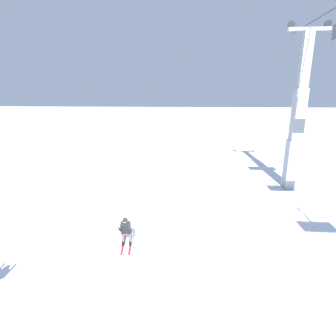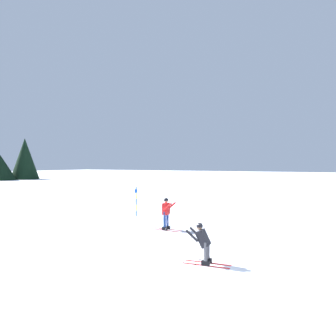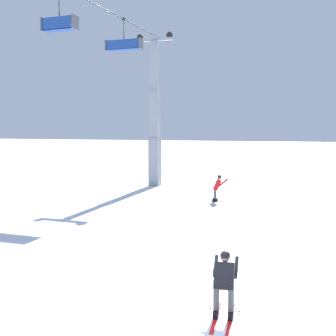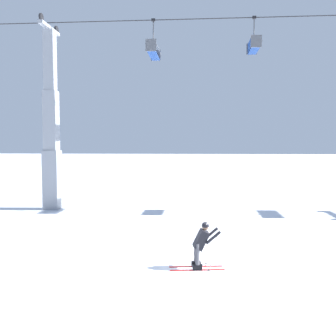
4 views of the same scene
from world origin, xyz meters
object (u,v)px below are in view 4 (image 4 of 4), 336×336
Objects in this scene: skier_carving_main at (201,242)px; chairlift_seat_nearest at (152,51)px; lift_tower_near at (51,133)px; chairlift_seat_second at (253,45)px.

chairlift_seat_nearest is at bearing 105.17° from skier_carving_main.
lift_tower_near reaches higher than skier_carving_main.
lift_tower_near is at bearing 130.95° from skier_carving_main.
chairlift_seat_second is at bearing 73.87° from skier_carving_main.
lift_tower_near reaches higher than chairlift_seat_second.
skier_carving_main is at bearing -106.13° from chairlift_seat_second.
skier_carving_main is at bearing -49.05° from lift_tower_near.
chairlift_seat_second is (2.82, 9.74, 8.27)m from skier_carving_main.
chairlift_seat_second is at bearing 0.00° from chairlift_seat_nearest.
chairlift_seat_nearest and chairlift_seat_second have the same top height.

